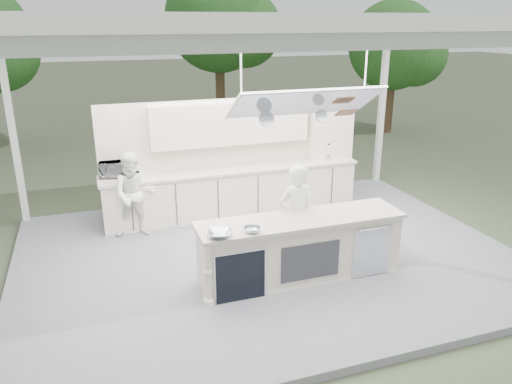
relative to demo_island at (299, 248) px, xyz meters
name	(u,v)px	position (x,y,z in m)	size (l,w,h in m)	color
ground	(267,260)	(-0.18, 0.91, -0.60)	(90.00, 90.00, 0.00)	#404731
stage_deck	(267,256)	(-0.18, 0.91, -0.54)	(8.00, 6.00, 0.12)	slate
tent	(269,26)	(-0.18, 0.90, 3.11)	(8.20, 6.20, 3.86)	white
demo_island	(299,248)	(0.00, 0.00, 0.00)	(3.10, 0.79, 0.95)	white
back_counter	(233,191)	(-0.18, 2.81, 0.00)	(5.08, 0.72, 0.95)	white
back_wall_unit	(251,139)	(0.27, 3.03, 0.98)	(5.05, 0.48, 2.25)	white
tree_cluster	(157,36)	(-0.34, 10.68, 2.69)	(19.55, 9.40, 5.85)	#463923
head_chef	(295,216)	(0.09, 0.38, 0.35)	(0.60, 0.40, 1.65)	white
sous_chef	(135,195)	(-2.12, 2.38, 0.29)	(0.75, 0.58, 1.54)	white
toaster_oven	(115,169)	(-2.38, 2.99, 0.62)	(0.54, 0.37, 0.30)	#AEB1B5
bowl_large	(219,234)	(-1.28, -0.24, 0.51)	(0.33, 0.33, 0.08)	silver
bowl_small	(252,230)	(-0.82, -0.24, 0.51)	(0.23, 0.23, 0.07)	#B6BABE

